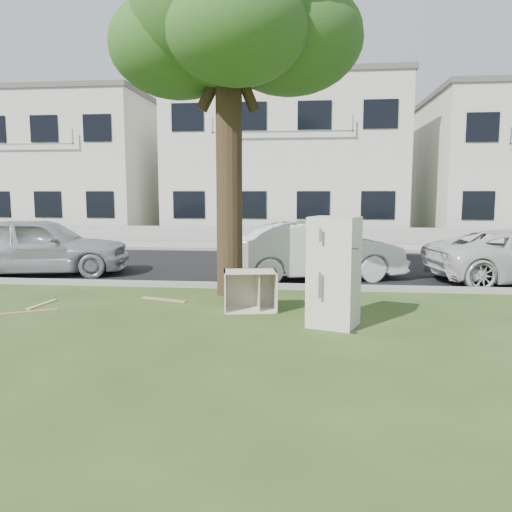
# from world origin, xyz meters

# --- Properties ---
(ground) EXTENTS (120.00, 120.00, 0.00)m
(ground) POSITION_xyz_m (0.00, 0.00, 0.00)
(ground) COLOR #2C4819
(road) EXTENTS (120.00, 7.00, 0.01)m
(road) POSITION_xyz_m (0.00, 6.00, 0.01)
(road) COLOR black
(road) RESTS_ON ground
(kerb_near) EXTENTS (120.00, 0.18, 0.12)m
(kerb_near) POSITION_xyz_m (0.00, 2.45, 0.00)
(kerb_near) COLOR gray
(kerb_near) RESTS_ON ground
(kerb_far) EXTENTS (120.00, 0.18, 0.12)m
(kerb_far) POSITION_xyz_m (0.00, 9.55, 0.00)
(kerb_far) COLOR gray
(kerb_far) RESTS_ON ground
(sidewalk) EXTENTS (120.00, 2.80, 0.01)m
(sidewalk) POSITION_xyz_m (0.00, 11.00, 0.01)
(sidewalk) COLOR gray
(sidewalk) RESTS_ON ground
(low_wall) EXTENTS (120.00, 0.15, 0.70)m
(low_wall) POSITION_xyz_m (0.00, 12.60, 0.35)
(low_wall) COLOR gray
(low_wall) RESTS_ON ground
(street_tree) EXTENTS (3.80, 3.80, 7.02)m
(street_tree) POSITION_xyz_m (-0.40, 1.80, 5.49)
(street_tree) COLOR black
(street_tree) RESTS_ON ground
(townhouse_left) EXTENTS (10.20, 8.16, 7.04)m
(townhouse_left) POSITION_xyz_m (-12.00, 17.50, 3.52)
(townhouse_left) COLOR beige
(townhouse_left) RESTS_ON ground
(townhouse_center) EXTENTS (11.22, 8.16, 7.44)m
(townhouse_center) POSITION_xyz_m (0.00, 17.50, 3.72)
(townhouse_center) COLOR silver
(townhouse_center) RESTS_ON ground
(fridge) EXTENTS (0.89, 0.86, 1.74)m
(fridge) POSITION_xyz_m (1.64, -0.52, 0.87)
(fridge) COLOR beige
(fridge) RESTS_ON ground
(cabinet) EXTENTS (1.02, 0.73, 0.73)m
(cabinet) POSITION_xyz_m (0.20, 0.37, 0.36)
(cabinet) COLOR white
(cabinet) RESTS_ON ground
(plank_a) EXTENTS (1.05, 0.67, 0.02)m
(plank_a) POSITION_xyz_m (-3.77, -0.26, 0.01)
(plank_a) COLOR #A4764F
(plank_a) RESTS_ON ground
(plank_b) EXTENTS (0.99, 0.42, 0.02)m
(plank_b) POSITION_xyz_m (-1.60, 1.05, 0.01)
(plank_b) COLOR tan
(plank_b) RESTS_ON ground
(plank_c) EXTENTS (0.18, 0.83, 0.02)m
(plank_c) POSITION_xyz_m (-3.77, 0.39, 0.01)
(plank_c) COLOR tan
(plank_c) RESTS_ON ground
(car_center) EXTENTS (4.50, 2.63, 1.40)m
(car_center) POSITION_xyz_m (1.39, 3.78, 0.70)
(car_center) COLOR silver
(car_center) RESTS_ON ground
(car_left) EXTENTS (4.73, 2.75, 1.51)m
(car_left) POSITION_xyz_m (-5.67, 3.73, 0.76)
(car_left) COLOR #A6A8AD
(car_left) RESTS_ON ground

